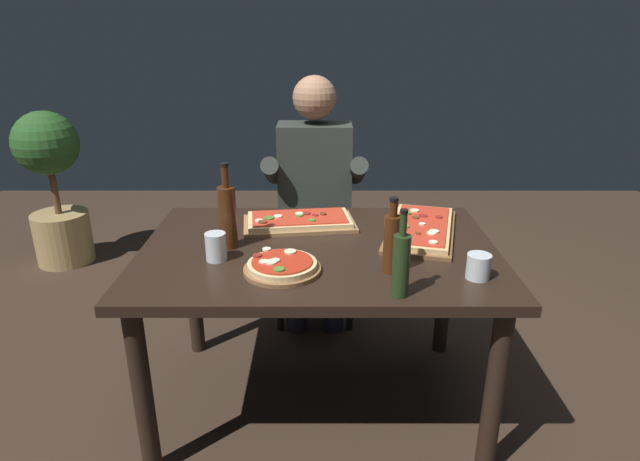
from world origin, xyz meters
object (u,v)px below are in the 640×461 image
object	(u,v)px
wine_bottle_dark	(393,242)
tumbler_near_camera	(480,267)
diner_chair	(317,229)
potted_plant_corner	(55,183)
pizza_round_far	(283,266)
pizza_rectangular_front	(301,221)
pizza_rectangular_left	(422,229)
seated_diner	(316,192)
vinegar_bottle_green	(402,263)
tumbler_far_side	(217,247)
dining_table	(320,269)
oil_bottle_amber	(229,215)

from	to	relation	value
wine_bottle_dark	tumbler_near_camera	distance (m)	0.31
diner_chair	wine_bottle_dark	bearing A→B (deg)	-75.58
potted_plant_corner	pizza_round_far	bearing A→B (deg)	-46.16
pizza_rectangular_front	pizza_rectangular_left	distance (m)	0.52
pizza_rectangular_front	tumbler_near_camera	xyz separation A→B (m)	(0.64, -0.52, 0.02)
wine_bottle_dark	seated_diner	bearing A→B (deg)	106.13
vinegar_bottle_green	pizza_rectangular_left	bearing A→B (deg)	73.25
tumbler_far_side	pizza_rectangular_front	bearing A→B (deg)	51.06
tumbler_far_side	tumbler_near_camera	bearing A→B (deg)	-9.31
pizza_rectangular_front	potted_plant_corner	xyz separation A→B (m)	(-1.70, 1.26, -0.19)
vinegar_bottle_green	tumbler_far_side	size ratio (longest dim) A/B	2.78
pizza_rectangular_front	vinegar_bottle_green	distance (m)	0.74
tumbler_far_side	potted_plant_corner	world-z (taller)	potted_plant_corner
vinegar_bottle_green	potted_plant_corner	size ratio (longest dim) A/B	0.28
pizza_rectangular_left	wine_bottle_dark	bearing A→B (deg)	-114.72
seated_diner	potted_plant_corner	world-z (taller)	seated_diner
pizza_rectangular_front	tumbler_far_side	world-z (taller)	tumbler_far_side
potted_plant_corner	dining_table	bearing A→B (deg)	-40.02
pizza_round_far	diner_chair	world-z (taller)	diner_chair
wine_bottle_dark	vinegar_bottle_green	bearing A→B (deg)	-87.72
tumbler_near_camera	seated_diner	distance (m)	1.16
pizza_rectangular_left	wine_bottle_dark	xyz separation A→B (m)	(-0.17, -0.38, 0.09)
pizza_rectangular_left	diner_chair	xyz separation A→B (m)	(-0.45, 0.70, -0.27)
pizza_rectangular_left	pizza_round_far	world-z (taller)	same
vinegar_bottle_green	diner_chair	world-z (taller)	vinegar_bottle_green
pizza_rectangular_left	pizza_round_far	size ratio (longest dim) A/B	2.18
diner_chair	potted_plant_corner	world-z (taller)	potted_plant_corner
pizza_rectangular_left	potted_plant_corner	distance (m)	2.60
pizza_rectangular_front	pizza_rectangular_left	size ratio (longest dim) A/B	0.84
wine_bottle_dark	diner_chair	size ratio (longest dim) A/B	0.32
dining_table	seated_diner	distance (m)	0.74
dining_table	vinegar_bottle_green	size ratio (longest dim) A/B	4.75
diner_chair	seated_diner	size ratio (longest dim) A/B	0.65
pizza_rectangular_left	tumbler_near_camera	bearing A→B (deg)	-74.19
potted_plant_corner	pizza_rectangular_left	bearing A→B (deg)	-31.29
dining_table	pizza_rectangular_front	bearing A→B (deg)	109.61
pizza_rectangular_front	vinegar_bottle_green	size ratio (longest dim) A/B	1.73
pizza_round_far	potted_plant_corner	world-z (taller)	potted_plant_corner
dining_table	seated_diner	size ratio (longest dim) A/B	1.05
dining_table	vinegar_bottle_green	xyz separation A→B (m)	(0.26, -0.40, 0.21)
pizza_rectangular_left	tumbler_far_side	size ratio (longest dim) A/B	5.71
seated_diner	vinegar_bottle_green	bearing A→B (deg)	-75.93
oil_bottle_amber	tumbler_near_camera	world-z (taller)	oil_bottle_amber
pizza_rectangular_left	seated_diner	distance (m)	0.74
pizza_rectangular_left	pizza_rectangular_front	bearing A→B (deg)	170.21
pizza_rectangular_left	pizza_round_far	xyz separation A→B (m)	(-0.56, -0.38, -0.00)
tumbler_far_side	seated_diner	distance (m)	0.93
dining_table	tumbler_far_side	distance (m)	0.43
pizza_round_far	dining_table	bearing A→B (deg)	60.20
tumbler_near_camera	diner_chair	world-z (taller)	diner_chair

